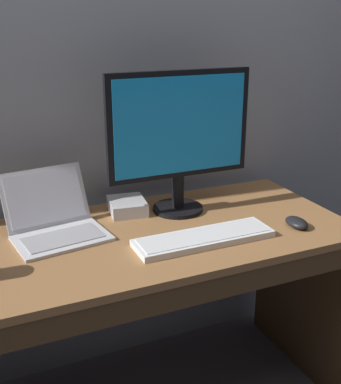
# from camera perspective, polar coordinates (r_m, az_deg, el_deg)

# --- Properties ---
(back_wall) EXTENTS (4.20, 0.04, 2.75)m
(back_wall) POSITION_cam_1_polar(r_m,az_deg,el_deg) (1.95, -6.80, 16.54)
(back_wall) COLOR gray
(back_wall) RESTS_ON ground
(desk) EXTENTS (1.41, 0.67, 0.77)m
(desk) POSITION_cam_1_polar(r_m,az_deg,el_deg) (1.82, -1.72, -11.23)
(desk) COLOR olive
(desk) RESTS_ON ground
(laptop_silver) EXTENTS (0.34, 0.34, 0.21)m
(laptop_silver) POSITION_cam_1_polar(r_m,az_deg,el_deg) (1.74, -13.34, -3.33)
(laptop_silver) COLOR silver
(laptop_silver) RESTS_ON desk
(external_monitor) EXTENTS (0.56, 0.19, 0.54)m
(external_monitor) POSITION_cam_1_polar(r_m,az_deg,el_deg) (1.81, 1.06, 6.58)
(external_monitor) COLOR black
(external_monitor) RESTS_ON desk
(wired_keyboard) EXTENTS (0.48, 0.14, 0.02)m
(wired_keyboard) POSITION_cam_1_polar(r_m,az_deg,el_deg) (1.65, 3.94, -5.39)
(wired_keyboard) COLOR white
(wired_keyboard) RESTS_ON desk
(computer_mouse) EXTENTS (0.07, 0.10, 0.03)m
(computer_mouse) POSITION_cam_1_polar(r_m,az_deg,el_deg) (1.81, 14.51, -3.48)
(computer_mouse) COLOR black
(computer_mouse) RESTS_ON desk
(external_drive_box) EXTENTS (0.15, 0.17, 0.05)m
(external_drive_box) POSITION_cam_1_polar(r_m,az_deg,el_deg) (1.89, -5.07, -1.66)
(external_drive_box) COLOR silver
(external_drive_box) RESTS_ON desk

